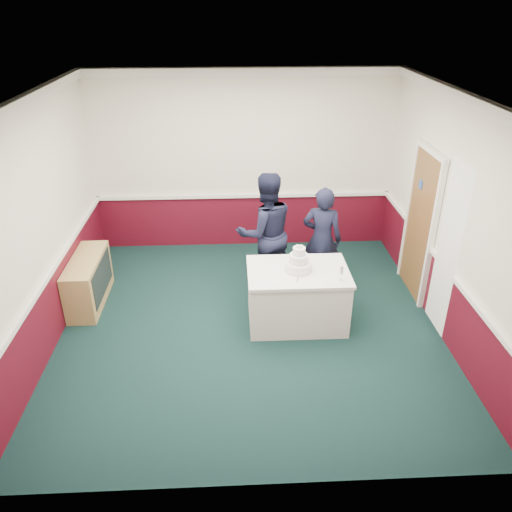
{
  "coord_description": "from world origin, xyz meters",
  "views": [
    {
      "loc": [
        -0.19,
        -5.56,
        3.96
      ],
      "look_at": [
        0.08,
        -0.1,
        1.1
      ],
      "focal_mm": 35.0,
      "sensor_mm": 36.0,
      "label": 1
    }
  ],
  "objects_px": {
    "person_man": "(266,233)",
    "person_woman": "(322,239)",
    "sideboard": "(89,281)",
    "cake_knife": "(298,278)",
    "wedding_cake": "(299,263)",
    "cake_table": "(297,296)",
    "champagne_flute": "(341,271)"
  },
  "relations": [
    {
      "from": "person_man",
      "to": "person_woman",
      "type": "bearing_deg",
      "value": 162.95
    },
    {
      "from": "sideboard",
      "to": "cake_knife",
      "type": "relative_size",
      "value": 5.45
    },
    {
      "from": "sideboard",
      "to": "person_man",
      "type": "xyz_separation_m",
      "value": [
        2.55,
        0.31,
        0.56
      ]
    },
    {
      "from": "wedding_cake",
      "to": "person_man",
      "type": "height_order",
      "value": "person_man"
    },
    {
      "from": "wedding_cake",
      "to": "person_man",
      "type": "bearing_deg",
      "value": 111.5
    },
    {
      "from": "cake_table",
      "to": "champagne_flute",
      "type": "height_order",
      "value": "champagne_flute"
    },
    {
      "from": "sideboard",
      "to": "cake_knife",
      "type": "bearing_deg",
      "value": -15.87
    },
    {
      "from": "cake_knife",
      "to": "person_woman",
      "type": "distance_m",
      "value": 1.2
    },
    {
      "from": "wedding_cake",
      "to": "cake_knife",
      "type": "xyz_separation_m",
      "value": [
        -0.03,
        -0.2,
        -0.11
      ]
    },
    {
      "from": "person_man",
      "to": "cake_knife",
      "type": "bearing_deg",
      "value": 91.75
    },
    {
      "from": "wedding_cake",
      "to": "cake_table",
      "type": "bearing_deg",
      "value": -90.0
    },
    {
      "from": "sideboard",
      "to": "person_man",
      "type": "bearing_deg",
      "value": 6.91
    },
    {
      "from": "wedding_cake",
      "to": "champagne_flute",
      "type": "bearing_deg",
      "value": -29.25
    },
    {
      "from": "champagne_flute",
      "to": "person_man",
      "type": "xyz_separation_m",
      "value": [
        -0.87,
        1.21,
        -0.02
      ]
    },
    {
      "from": "wedding_cake",
      "to": "sideboard",
      "type": "bearing_deg",
      "value": 167.99
    },
    {
      "from": "sideboard",
      "to": "wedding_cake",
      "type": "bearing_deg",
      "value": -12.01
    },
    {
      "from": "wedding_cake",
      "to": "cake_knife",
      "type": "distance_m",
      "value": 0.23
    },
    {
      "from": "wedding_cake",
      "to": "champagne_flute",
      "type": "xyz_separation_m",
      "value": [
        0.5,
        -0.28,
        0.03
      ]
    },
    {
      "from": "person_woman",
      "to": "cake_table",
      "type": "bearing_deg",
      "value": 80.91
    },
    {
      "from": "cake_knife",
      "to": "person_man",
      "type": "bearing_deg",
      "value": 122.4
    },
    {
      "from": "cake_knife",
      "to": "wedding_cake",
      "type": "bearing_deg",
      "value": 97.3
    },
    {
      "from": "cake_table",
      "to": "person_woman",
      "type": "distance_m",
      "value": 1.08
    },
    {
      "from": "cake_table",
      "to": "person_man",
      "type": "relative_size",
      "value": 0.73
    },
    {
      "from": "person_man",
      "to": "person_woman",
      "type": "relative_size",
      "value": 1.14
    },
    {
      "from": "champagne_flute",
      "to": "person_man",
      "type": "bearing_deg",
      "value": 125.62
    },
    {
      "from": "champagne_flute",
      "to": "person_man",
      "type": "relative_size",
      "value": 0.11
    },
    {
      "from": "wedding_cake",
      "to": "person_woman",
      "type": "height_order",
      "value": "person_woman"
    },
    {
      "from": "wedding_cake",
      "to": "person_man",
      "type": "relative_size",
      "value": 0.2
    },
    {
      "from": "person_woman",
      "to": "wedding_cake",
      "type": "bearing_deg",
      "value": 80.91
    },
    {
      "from": "sideboard",
      "to": "wedding_cake",
      "type": "xyz_separation_m",
      "value": [
        2.91,
        -0.62,
        0.55
      ]
    },
    {
      "from": "cake_knife",
      "to": "cake_table",
      "type": "bearing_deg",
      "value": 97.3
    },
    {
      "from": "cake_knife",
      "to": "champagne_flute",
      "type": "bearing_deg",
      "value": 7.25
    }
  ]
}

